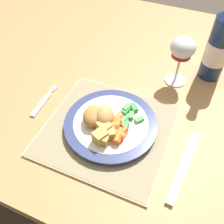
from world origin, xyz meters
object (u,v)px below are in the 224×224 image
Objects in this scene: dining_table at (121,88)px; table_knife at (181,172)px; bottle at (219,45)px; fork at (43,102)px; dinner_plate at (111,124)px; wine_glass at (182,50)px.

dining_table is 0.38m from table_knife.
dining_table is at bearing -161.10° from bottle.
fork is at bearing -143.16° from bottle.
dinner_plate is 0.80× the size of bottle.
bottle reaches higher than dinner_plate.
dinner_plate is 0.21m from fork.
wine_glass is 0.51× the size of bottle.
dining_table is at bearing 55.00° from fork.
dinner_plate is (0.06, -0.22, 0.09)m from dining_table.
dining_table is at bearing -173.00° from wine_glass.
table_knife reaches higher than fork.
table_knife is (0.25, -0.28, 0.08)m from dining_table.
wine_glass reaches higher than fork.
dining_table is 6.76× the size of dinner_plate.
dinner_plate is 0.38m from bottle.
table_knife is at bearing -15.56° from dinner_plate.
dinner_plate is at bearing -113.66° from wine_glass.
wine_glass is (0.32, 0.24, 0.11)m from fork.
bottle is (0.20, 0.31, 0.09)m from dinner_plate.
table_knife is at bearing -47.88° from dining_table.
fork is at bearing 178.15° from dinner_plate.
dinner_plate is at bearing -75.65° from dining_table.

